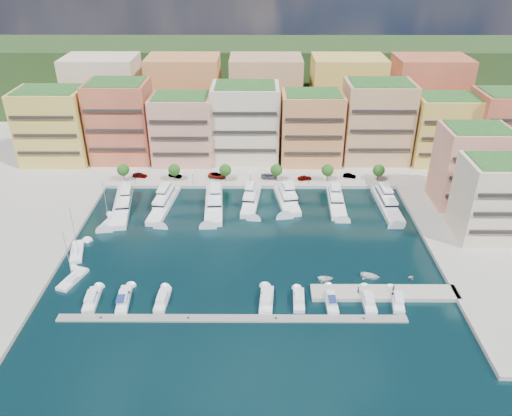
# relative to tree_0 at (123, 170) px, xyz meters

# --- Properties ---
(ground) EXTENTS (400.00, 400.00, 0.00)m
(ground) POSITION_rel_tree_0_xyz_m (40.00, -33.50, -4.74)
(ground) COLOR black
(ground) RESTS_ON ground
(north_quay) EXTENTS (220.00, 64.00, 2.00)m
(north_quay) POSITION_rel_tree_0_xyz_m (40.00, 28.50, -4.74)
(north_quay) COLOR #9E998E
(north_quay) RESTS_ON ground
(east_quay) EXTENTS (34.00, 76.00, 2.00)m
(east_quay) POSITION_rel_tree_0_xyz_m (102.00, -41.50, -4.74)
(east_quay) COLOR #9E998E
(east_quay) RESTS_ON ground
(hillside) EXTENTS (240.00, 40.00, 58.00)m
(hillside) POSITION_rel_tree_0_xyz_m (40.00, 76.50, -4.74)
(hillside) COLOR #193114
(hillside) RESTS_ON ground
(south_pontoon) EXTENTS (72.00, 2.20, 0.35)m
(south_pontoon) POSITION_rel_tree_0_xyz_m (37.00, -63.50, -4.74)
(south_pontoon) COLOR gray
(south_pontoon) RESTS_ON ground
(finger_pier) EXTENTS (32.00, 5.00, 2.00)m
(finger_pier) POSITION_rel_tree_0_xyz_m (70.00, -55.50, -4.74)
(finger_pier) COLOR #9E998E
(finger_pier) RESTS_ON ground
(apartment_0) EXTENTS (22.00, 16.50, 24.80)m
(apartment_0) POSITION_rel_tree_0_xyz_m (-26.00, 16.49, 8.57)
(apartment_0) COLOR gold
(apartment_0) RESTS_ON north_quay
(apartment_1) EXTENTS (20.00, 16.50, 26.80)m
(apartment_1) POSITION_rel_tree_0_xyz_m (-4.00, 18.49, 9.57)
(apartment_1) COLOR #CF6745
(apartment_1) RESTS_ON north_quay
(apartment_2) EXTENTS (20.00, 15.50, 22.80)m
(apartment_2) POSITION_rel_tree_0_xyz_m (17.00, 16.49, 7.57)
(apartment_2) COLOR #EA9683
(apartment_2) RESTS_ON north_quay
(apartment_3) EXTENTS (22.00, 16.50, 25.80)m
(apartment_3) POSITION_rel_tree_0_xyz_m (38.00, 18.49, 9.07)
(apartment_3) COLOR beige
(apartment_3) RESTS_ON north_quay
(apartment_4) EXTENTS (20.00, 15.50, 23.80)m
(apartment_4) POSITION_rel_tree_0_xyz_m (60.00, 16.49, 8.07)
(apartment_4) COLOR #D1884E
(apartment_4) RESTS_ON north_quay
(apartment_5) EXTENTS (22.00, 16.50, 26.80)m
(apartment_5) POSITION_rel_tree_0_xyz_m (82.00, 18.49, 9.57)
(apartment_5) COLOR tan
(apartment_5) RESTS_ON north_quay
(apartment_6) EXTENTS (20.00, 15.50, 22.80)m
(apartment_6) POSITION_rel_tree_0_xyz_m (104.00, 16.49, 7.57)
(apartment_6) COLOR gold
(apartment_6) RESTS_ON north_quay
(apartment_7) EXTENTS (22.00, 16.50, 24.80)m
(apartment_7) POSITION_rel_tree_0_xyz_m (124.00, 14.49, 8.57)
(apartment_7) COLOR #CF6745
(apartment_7) RESTS_ON north_quay
(apartment_east_a) EXTENTS (18.00, 14.50, 22.80)m
(apartment_east_a) POSITION_rel_tree_0_xyz_m (102.00, -13.51, 7.57)
(apartment_east_a) COLOR #EA9683
(apartment_east_a) RESTS_ON east_quay
(apartment_east_b) EXTENTS (18.00, 14.50, 20.80)m
(apartment_east_b) POSITION_rel_tree_0_xyz_m (102.00, -31.51, 6.57)
(apartment_east_b) COLOR beige
(apartment_east_b) RESTS_ON east_quay
(backblock_0) EXTENTS (26.00, 18.00, 30.00)m
(backblock_0) POSITION_rel_tree_0_xyz_m (-15.00, 40.50, 11.26)
(backblock_0) COLOR beige
(backblock_0) RESTS_ON north_quay
(backblock_1) EXTENTS (26.00, 18.00, 30.00)m
(backblock_1) POSITION_rel_tree_0_xyz_m (15.00, 40.50, 11.26)
(backblock_1) COLOR #D1884E
(backblock_1) RESTS_ON north_quay
(backblock_2) EXTENTS (26.00, 18.00, 30.00)m
(backblock_2) POSITION_rel_tree_0_xyz_m (45.00, 40.50, 11.26)
(backblock_2) COLOR tan
(backblock_2) RESTS_ON north_quay
(backblock_3) EXTENTS (26.00, 18.00, 30.00)m
(backblock_3) POSITION_rel_tree_0_xyz_m (75.00, 40.50, 11.26)
(backblock_3) COLOR gold
(backblock_3) RESTS_ON north_quay
(backblock_4) EXTENTS (26.00, 18.00, 30.00)m
(backblock_4) POSITION_rel_tree_0_xyz_m (105.00, 40.50, 11.26)
(backblock_4) COLOR #CF6745
(backblock_4) RESTS_ON north_quay
(tree_0) EXTENTS (3.80, 3.80, 5.65)m
(tree_0) POSITION_rel_tree_0_xyz_m (0.00, 0.00, 0.00)
(tree_0) COLOR #473323
(tree_0) RESTS_ON north_quay
(tree_1) EXTENTS (3.80, 3.80, 5.65)m
(tree_1) POSITION_rel_tree_0_xyz_m (16.00, 0.00, 0.00)
(tree_1) COLOR #473323
(tree_1) RESTS_ON north_quay
(tree_2) EXTENTS (3.80, 3.80, 5.65)m
(tree_2) POSITION_rel_tree_0_xyz_m (32.00, 0.00, 0.00)
(tree_2) COLOR #473323
(tree_2) RESTS_ON north_quay
(tree_3) EXTENTS (3.80, 3.80, 5.65)m
(tree_3) POSITION_rel_tree_0_xyz_m (48.00, 0.00, 0.00)
(tree_3) COLOR #473323
(tree_3) RESTS_ON north_quay
(tree_4) EXTENTS (3.80, 3.80, 5.65)m
(tree_4) POSITION_rel_tree_0_xyz_m (64.00, 0.00, 0.00)
(tree_4) COLOR #473323
(tree_4) RESTS_ON north_quay
(tree_5) EXTENTS (3.80, 3.80, 5.65)m
(tree_5) POSITION_rel_tree_0_xyz_m (80.00, 0.00, 0.00)
(tree_5) COLOR #473323
(tree_5) RESTS_ON north_quay
(lamppost_0) EXTENTS (0.30, 0.30, 4.20)m
(lamppost_0) POSITION_rel_tree_0_xyz_m (4.00, -2.30, -0.92)
(lamppost_0) COLOR black
(lamppost_0) RESTS_ON north_quay
(lamppost_1) EXTENTS (0.30, 0.30, 4.20)m
(lamppost_1) POSITION_rel_tree_0_xyz_m (22.00, -2.30, -0.92)
(lamppost_1) COLOR black
(lamppost_1) RESTS_ON north_quay
(lamppost_2) EXTENTS (0.30, 0.30, 4.20)m
(lamppost_2) POSITION_rel_tree_0_xyz_m (40.00, -2.30, -0.92)
(lamppost_2) COLOR black
(lamppost_2) RESTS_ON north_quay
(lamppost_3) EXTENTS (0.30, 0.30, 4.20)m
(lamppost_3) POSITION_rel_tree_0_xyz_m (58.00, -2.30, -0.92)
(lamppost_3) COLOR black
(lamppost_3) RESTS_ON north_quay
(lamppost_4) EXTENTS (0.30, 0.30, 4.20)m
(lamppost_4) POSITION_rel_tree_0_xyz_m (76.00, -2.30, -0.92)
(lamppost_4) COLOR black
(lamppost_4) RESTS_ON north_quay
(yacht_0) EXTENTS (7.88, 24.84, 7.30)m
(yacht_0) POSITION_rel_tree_0_xyz_m (3.12, -15.70, -3.53)
(yacht_0) COLOR white
(yacht_0) RESTS_ON ground
(yacht_1) EXTENTS (6.61, 22.82, 7.30)m
(yacht_1) POSITION_rel_tree_0_xyz_m (15.03, -14.86, -3.65)
(yacht_1) COLOR white
(yacht_1) RESTS_ON ground
(yacht_2) EXTENTS (6.26, 22.64, 7.30)m
(yacht_2) POSITION_rel_tree_0_xyz_m (29.50, -14.75, -3.53)
(yacht_2) COLOR white
(yacht_2) RESTS_ON ground
(yacht_3) EXTENTS (5.95, 18.36, 7.30)m
(yacht_3) POSITION_rel_tree_0_xyz_m (40.23, -12.76, -3.53)
(yacht_3) COLOR white
(yacht_3) RESTS_ON ground
(yacht_4) EXTENTS (7.47, 17.67, 7.30)m
(yacht_4) POSITION_rel_tree_0_xyz_m (50.80, -12.38, -3.65)
(yacht_4) COLOR white
(yacht_4) RESTS_ON ground
(yacht_5) EXTENTS (5.13, 19.13, 7.30)m
(yacht_5) POSITION_rel_tree_0_xyz_m (65.13, -13.18, -3.53)
(yacht_5) COLOR white
(yacht_5) RESTS_ON ground
(yacht_6) EXTENTS (5.23, 22.07, 7.30)m
(yacht_6) POSITION_rel_tree_0_xyz_m (79.60, -14.55, -3.53)
(yacht_6) COLOR white
(yacht_6) RESTS_ON ground
(cruiser_0) EXTENTS (3.07, 8.31, 2.55)m
(cruiser_0) POSITION_rel_tree_0_xyz_m (6.65, -58.09, -4.20)
(cruiser_0) COLOR white
(cruiser_0) RESTS_ON ground
(cruiser_1) EXTENTS (3.21, 9.35, 2.66)m
(cruiser_1) POSITION_rel_tree_0_xyz_m (13.49, -58.12, -4.17)
(cruiser_1) COLOR white
(cruiser_1) RESTS_ON ground
(cruiser_2) EXTENTS (2.78, 8.13, 2.55)m
(cruiser_2) POSITION_rel_tree_0_xyz_m (21.82, -58.09, -4.20)
(cruiser_2) COLOR white
(cruiser_2) RESTS_ON ground
(cruiser_5) EXTENTS (3.39, 9.00, 2.55)m
(cruiser_5) POSITION_rel_tree_0_xyz_m (44.16, -58.10, -4.20)
(cruiser_5) COLOR white
(cruiser_5) RESTS_ON ground
(cruiser_6) EXTENTS (2.71, 7.71, 2.55)m
(cruiser_6) POSITION_rel_tree_0_xyz_m (51.08, -58.08, -4.20)
(cruiser_6) COLOR white
(cruiser_6) RESTS_ON ground
(cruiser_7) EXTENTS (2.38, 8.91, 2.66)m
(cruiser_7) POSITION_rel_tree_0_xyz_m (57.95, -58.12, -4.17)
(cruiser_7) COLOR white
(cruiser_7) RESTS_ON ground
(cruiser_8) EXTENTS (2.47, 8.46, 2.55)m
(cruiser_8) POSITION_rel_tree_0_xyz_m (65.90, -58.09, -4.20)
(cruiser_8) COLOR white
(cruiser_8) RESTS_ON ground
(cruiser_9) EXTENTS (3.44, 8.28, 2.55)m
(cruiser_9) POSITION_rel_tree_0_xyz_m (72.24, -58.09, -4.20)
(cruiser_9) COLOR white
(cruiser_9) RESTS_ON ground
(sailboat_0) EXTENTS (5.34, 9.05, 13.20)m
(sailboat_0) POSITION_rel_tree_0_xyz_m (0.02, -50.73, -4.43)
(sailboat_0) COLOR white
(sailboat_0) RESTS_ON ground
(sailboat_1) EXTENTS (4.99, 10.10, 13.20)m
(sailboat_1) POSITION_rel_tree_0_xyz_m (-2.59, -39.49, -4.43)
(sailboat_1) COLOR white
(sailboat_1) RESTS_ON ground
(sailboat_2) EXTENTS (4.74, 8.76, 13.20)m
(sailboat_2) POSITION_rel_tree_0_xyz_m (1.67, -25.44, -4.43)
(sailboat_2) COLOR white
(sailboat_2) RESTS_ON ground
(tender_3) EXTENTS (1.93, 1.81, 0.82)m
(tender_3) POSITION_rel_tree_0_xyz_m (77.40, -49.47, -4.33)
(tender_3) COLOR beige
(tender_3) RESTS_ON ground
(tender_0) EXTENTS (3.62, 2.62, 0.74)m
(tender_0) POSITION_rel_tree_0_xyz_m (57.74, -50.11, -4.37)
(tender_0) COLOR silver
(tender_0) RESTS_ON ground
(tender_2) EXTENTS (5.22, 4.43, 0.92)m
(tender_2) POSITION_rel_tree_0_xyz_m (68.11, -49.15, -4.28)
(tender_2) COLOR white
(tender_2) RESTS_ON ground
(car_0) EXTENTS (4.83, 2.65, 1.56)m
(car_0) POSITION_rel_tree_0_xyz_m (4.36, 2.67, -2.97)
(car_0) COLOR gray
(car_0) RESTS_ON north_quay
(car_1) EXTENTS (4.64, 3.25, 1.45)m
(car_1) POSITION_rel_tree_0_xyz_m (15.67, 2.62, -3.02)
(car_1) COLOR gray
(car_1) RESTS_ON north_quay
(car_2) EXTENTS (6.23, 3.89, 1.61)m
(car_2) POSITION_rel_tree_0_xyz_m (29.18, 2.35, -2.94)
(car_2) COLOR gray
(car_2) RESTS_ON north_quay
(car_3) EXTENTS (5.25, 2.46, 1.48)m
(car_3) POSITION_rel_tree_0_xyz_m (45.76, 1.91, -3.00)
(car_3) COLOR gray
(car_3) RESTS_ON north_quay
(car_4) EXTENTS (4.63, 2.45, 1.50)m
(car_4) POSITION_rel_tree_0_xyz_m (57.03, 0.90, -2.99)
(car_4) COLOR gray
(car_4) RESTS_ON north_quay
(car_5) EXTENTS (4.30, 2.43, 1.34)m
(car_5) POSITION_rel_tree_0_xyz_m (71.55, 2.63, -3.07)
(car_5) COLOR gray
(car_5) RESTS_ON north_quay
(person_0) EXTENTS (0.65, 0.75, 1.74)m
(person_0) POSITION_rel_tree_0_xyz_m (64.04, -56.14, -2.87)
(person_0) COLOR #243048
(person_0) RESTS_ON finger_pier
(person_1) EXTENTS (0.87, 0.71, 1.70)m
(person_1) POSITION_rel_tree_0_xyz_m (71.76, -55.48, -2.90)
(person_1) COLOR brown
(person_1) RESTS_ON finger_pier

